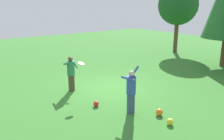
{
  "coord_description": "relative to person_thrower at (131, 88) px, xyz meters",
  "views": [
    {
      "loc": [
        8.74,
        -6.4,
        3.89
      ],
      "look_at": [
        0.62,
        -0.31,
        1.05
      ],
      "focal_mm": 38.42,
      "sensor_mm": 36.0,
      "label": 1
    }
  ],
  "objects": [
    {
      "name": "ball_yellow",
      "position": [
        1.46,
        0.45,
        -0.85
      ],
      "size": [
        0.23,
        0.23,
        0.23
      ],
      "primitive_type": "sphere",
      "color": "yellow",
      "rests_on": "ground_plane"
    },
    {
      "name": "person_thrower",
      "position": [
        0.0,
        0.0,
        0.0
      ],
      "size": [
        0.58,
        0.59,
        1.78
      ],
      "rotation": [
        0.0,
        0.0,
        -2.86
      ],
      "color": "#38476B",
      "rests_on": "ground_plane"
    },
    {
      "name": "tree_left",
      "position": [
        -6.34,
        10.35,
        2.76
      ],
      "size": [
        3.1,
        3.1,
        5.3
      ],
      "color": "brown",
      "rests_on": "ground_plane"
    },
    {
      "name": "frisbee",
      "position": [
        -2.35,
        -0.67,
        0.54
      ],
      "size": [
        0.37,
        0.37,
        0.12
      ],
      "color": "orange"
    },
    {
      "name": "ball_orange",
      "position": [
        0.77,
        0.68,
        -0.83
      ],
      "size": [
        0.26,
        0.26,
        0.26
      ],
      "primitive_type": "sphere",
      "color": "orange",
      "rests_on": "ground_plane"
    },
    {
      "name": "ball_red",
      "position": [
        -1.24,
        -0.7,
        -0.85
      ],
      "size": [
        0.22,
        0.22,
        0.22
      ],
      "primitive_type": "sphere",
      "color": "red",
      "rests_on": "ground_plane"
    },
    {
      "name": "person_catcher",
      "position": [
        -3.36,
        -0.64,
        -0.01
      ],
      "size": [
        0.56,
        0.49,
        1.61
      ],
      "rotation": [
        0.0,
        0.0,
        -0.03
      ],
      "color": "#4C382D",
      "rests_on": "ground_plane"
    },
    {
      "name": "ground_plane",
      "position": [
        -2.71,
        1.02,
        -0.96
      ],
      "size": [
        40.0,
        40.0,
        0.0
      ],
      "primitive_type": "plane",
      "color": "#387A2D"
    }
  ]
}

